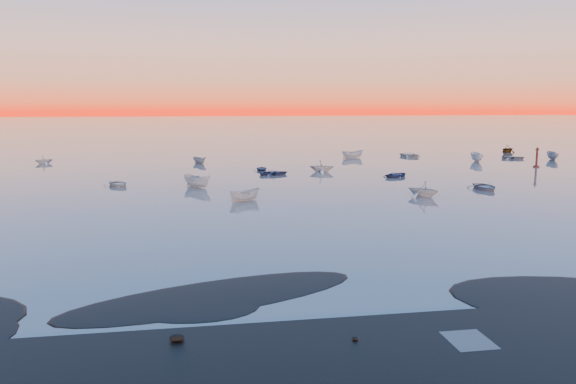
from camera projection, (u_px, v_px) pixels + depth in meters
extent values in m
plane|color=#71645E|center=(218.00, 148.00, 127.03)|extent=(600.00, 600.00, 0.00)
imported|color=silver|center=(118.00, 186.00, 69.55)|extent=(4.28, 3.21, 0.99)
imported|color=silver|center=(245.00, 201.00, 59.18)|extent=(2.90, 3.89, 1.24)
imported|color=silver|center=(423.00, 197.00, 61.61)|extent=(4.06, 3.71, 1.33)
cylinder|color=#41160D|center=(536.00, 167.00, 90.05)|extent=(0.95, 0.95, 0.32)
cylinder|color=#41160D|center=(537.00, 158.00, 89.84)|extent=(0.34, 0.34, 2.75)
cone|color=#41160D|center=(537.00, 148.00, 89.59)|extent=(0.63, 0.63, 0.53)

